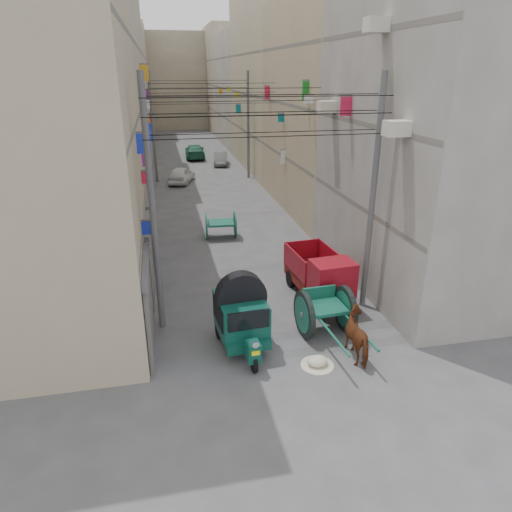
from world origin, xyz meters
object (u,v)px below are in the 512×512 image
object	(u,v)px
mini_truck	(322,279)
distant_car_green	(195,151)
second_cart	(221,224)
horse	(360,336)
feed_sack	(317,361)
tonga_cart	(325,311)
distant_car_white	(181,175)
auto_rickshaw	(241,314)
distant_car_grey	(221,159)

from	to	relation	value
mini_truck	distant_car_green	xyz separation A→B (m)	(-2.12, 30.98, -0.25)
second_cart	horse	bearing A→B (deg)	-72.73
feed_sack	distant_car_green	world-z (taller)	distant_car_green
tonga_cart	mini_truck	xyz separation A→B (m)	(0.66, 2.13, 0.10)
second_cart	distant_car_white	bearing A→B (deg)	99.75
auto_rickshaw	feed_sack	size ratio (longest dim) A/B	4.52
distant_car_white	distant_car_grey	size ratio (longest dim) A/B	1.07
feed_sack	distant_car_green	size ratio (longest dim) A/B	0.13
distant_car_white	feed_sack	bearing A→B (deg)	113.03
mini_truck	second_cart	world-z (taller)	mini_truck
horse	distant_car_white	xyz separation A→B (m)	(-3.90, 24.25, -0.09)
feed_sack	distant_car_white	distance (m)	24.59
second_cart	distant_car_green	bearing A→B (deg)	92.68
auto_rickshaw	distant_car_white	world-z (taller)	auto_rickshaw
tonga_cart	second_cart	distance (m)	10.01
auto_rickshaw	distant_car_white	size ratio (longest dim) A/B	0.76
tonga_cart	horse	distance (m)	1.60
tonga_cart	second_cart	xyz separation A→B (m)	(-2.06, 9.80, -0.08)
distant_car_grey	auto_rickshaw	bearing A→B (deg)	-88.41
feed_sack	distant_car_grey	world-z (taller)	distant_car_grey
mini_truck	distant_car_white	xyz separation A→B (m)	(-3.99, 20.64, -0.29)
second_cart	distant_car_grey	world-z (taller)	second_cart
mini_truck	tonga_cart	bearing A→B (deg)	-112.17
horse	distant_car_grey	world-z (taller)	horse
distant_car_white	distant_car_green	bearing A→B (deg)	-83.13
auto_rickshaw	mini_truck	xyz separation A→B (m)	(3.44, 2.34, -0.21)
second_cart	distant_car_green	xyz separation A→B (m)	(0.60, 23.31, -0.07)
distant_car_white	distant_car_green	size ratio (longest dim) A/B	0.80
mini_truck	distant_car_white	bearing A→B (deg)	95.92
auto_rickshaw	feed_sack	bearing A→B (deg)	-41.12
distant_car_white	distant_car_grey	world-z (taller)	distant_car_white
feed_sack	distant_car_green	distance (m)	34.80
mini_truck	feed_sack	bearing A→B (deg)	-115.97
tonga_cart	distant_car_grey	xyz separation A→B (m)	(0.55, 29.23, -0.24)
distant_car_grey	distant_car_green	xyz separation A→B (m)	(-2.01, 3.87, 0.10)
auto_rickshaw	distant_car_green	distance (m)	33.35
feed_sack	distant_car_white	world-z (taller)	distant_car_white
tonga_cart	horse	size ratio (longest dim) A/B	2.09
mini_truck	distant_car_green	distance (m)	31.05
second_cart	feed_sack	world-z (taller)	second_cart
mini_truck	auto_rickshaw	bearing A→B (deg)	-150.75
mini_truck	distant_car_grey	world-z (taller)	mini_truck
distant_car_white	mini_truck	bearing A→B (deg)	118.06
distant_car_grey	second_cart	bearing A→B (deg)	-89.61
auto_rickshaw	horse	size ratio (longest dim) A/B	1.64
distant_car_green	mini_truck	bearing A→B (deg)	96.32
tonga_cart	feed_sack	bearing A→B (deg)	-119.40
tonga_cart	second_cart	bearing A→B (deg)	97.95
distant_car_white	auto_rickshaw	bearing A→B (deg)	108.50
auto_rickshaw	horse	world-z (taller)	auto_rickshaw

